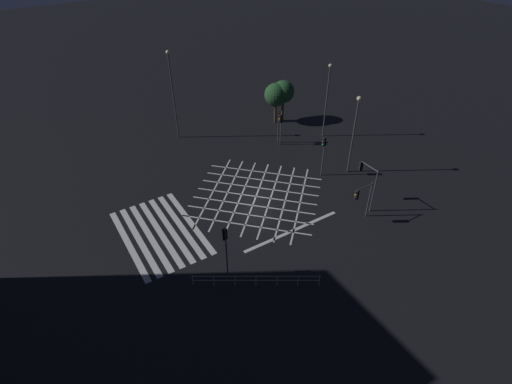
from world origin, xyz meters
TOP-DOWN VIEW (x-y plane):
  - ground_plane at (0.00, 0.00)m, footprint 200.00×200.00m
  - road_markings at (0.28, -5.38)m, footprint 14.17×19.55m
  - traffic_light_ne_cross at (7.58, 5.70)m, footprint 0.36×1.95m
  - traffic_light_nw_cross at (-6.85, 7.45)m, footprint 0.36×0.39m
  - traffic_light_se_main at (7.08, -6.96)m, footprint 0.39×0.36m
  - traffic_light_median_north at (0.45, 7.43)m, footprint 0.36×0.39m
  - traffic_light_nw_main at (-7.29, 7.56)m, footprint 0.39×0.36m
  - traffic_light_ne_main at (6.19, 7.53)m, footprint 2.19×0.36m
  - street_lamp_east at (-14.64, -1.58)m, footprint 0.42×0.42m
  - street_lamp_west at (-5.90, 12.99)m, footprint 0.41×0.41m
  - street_lamp_far at (1.37, 10.24)m, footprint 0.45×0.45m
  - street_tree_near at (-11.77, 11.24)m, footprint 2.71×2.71m
  - street_tree_far at (-11.91, 10.29)m, footprint 2.81×2.81m
  - pedestrian_railing at (9.13, -5.71)m, footprint 4.88×7.76m

SIDE VIEW (x-z plane):
  - ground_plane at x=0.00m, z-range 0.00..0.00m
  - road_markings at x=0.28m, z-range 0.00..0.01m
  - pedestrian_railing at x=9.13m, z-range 0.15..1.20m
  - traffic_light_ne_cross at x=7.58m, z-range 0.83..4.46m
  - traffic_light_nw_cross at x=-6.85m, z-range 0.82..4.61m
  - traffic_light_nw_main at x=-7.29m, z-range 0.87..4.90m
  - traffic_light_median_north at x=0.45m, z-range 0.93..5.34m
  - traffic_light_ne_main at x=6.19m, z-range 1.00..5.35m
  - traffic_light_se_main at x=7.08m, z-range 0.96..5.50m
  - street_tree_far at x=-11.91m, z-range 1.07..6.08m
  - street_tree_near at x=-11.77m, z-range 1.20..6.39m
  - street_lamp_west at x=-5.90m, z-range 1.08..9.66m
  - street_lamp_far at x=1.37m, z-range 1.31..9.49m
  - street_lamp_east at x=-14.64m, z-range 1.25..11.34m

